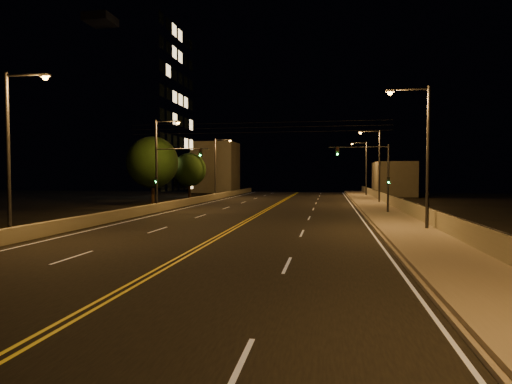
% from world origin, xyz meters
% --- Properties ---
extents(road, '(18.00, 120.00, 0.02)m').
position_xyz_m(road, '(0.00, 20.00, 0.01)').
color(road, black).
rests_on(road, ground).
extents(sidewalk, '(3.60, 120.00, 0.30)m').
position_xyz_m(sidewalk, '(10.80, 20.00, 0.15)').
color(sidewalk, gray).
rests_on(sidewalk, ground).
extents(curb, '(0.14, 120.00, 0.15)m').
position_xyz_m(curb, '(8.93, 20.00, 0.07)').
color(curb, gray).
rests_on(curb, ground).
extents(parapet_wall, '(0.30, 120.00, 1.00)m').
position_xyz_m(parapet_wall, '(12.45, 20.00, 0.80)').
color(parapet_wall, gray).
rests_on(parapet_wall, sidewalk).
extents(jersey_barrier, '(0.45, 120.00, 0.79)m').
position_xyz_m(jersey_barrier, '(-9.83, 20.00, 0.39)').
color(jersey_barrier, gray).
rests_on(jersey_barrier, ground).
extents(distant_building_right, '(6.00, 10.00, 5.56)m').
position_xyz_m(distant_building_right, '(16.50, 67.57, 2.78)').
color(distant_building_right, slate).
rests_on(distant_building_right, ground).
extents(distant_building_left, '(8.00, 8.00, 9.80)m').
position_xyz_m(distant_building_left, '(-16.00, 76.08, 4.90)').
color(distant_building_left, slate).
rests_on(distant_building_left, ground).
extents(parapet_rail, '(0.06, 120.00, 0.06)m').
position_xyz_m(parapet_rail, '(12.45, 20.00, 1.33)').
color(parapet_rail, black).
rests_on(parapet_rail, parapet_wall).
extents(lane_markings, '(17.32, 116.00, 0.00)m').
position_xyz_m(lane_markings, '(0.00, 19.93, 0.02)').
color(lane_markings, silver).
rests_on(lane_markings, road).
extents(streetlight_1, '(2.55, 0.28, 8.67)m').
position_xyz_m(streetlight_1, '(11.51, 20.89, 5.03)').
color(streetlight_1, '#2D2D33').
rests_on(streetlight_1, ground).
extents(streetlight_2, '(2.55, 0.28, 8.67)m').
position_xyz_m(streetlight_2, '(11.51, 45.60, 5.03)').
color(streetlight_2, '#2D2D33').
rests_on(streetlight_2, ground).
extents(streetlight_3, '(2.55, 0.28, 8.67)m').
position_xyz_m(streetlight_3, '(11.51, 63.62, 5.03)').
color(streetlight_3, '#2D2D33').
rests_on(streetlight_3, ground).
extents(streetlight_4, '(2.55, 0.28, 8.67)m').
position_xyz_m(streetlight_4, '(-9.91, 13.79, 5.03)').
color(streetlight_4, '#2D2D33').
rests_on(streetlight_4, ground).
extents(streetlight_5, '(2.55, 0.28, 8.67)m').
position_xyz_m(streetlight_5, '(-9.91, 32.85, 5.03)').
color(streetlight_5, '#2D2D33').
rests_on(streetlight_5, ground).
extents(streetlight_6, '(2.55, 0.28, 8.67)m').
position_xyz_m(streetlight_6, '(-9.91, 54.20, 5.03)').
color(streetlight_6, '#2D2D33').
rests_on(streetlight_6, ground).
extents(traffic_signal_right, '(5.11, 0.31, 6.05)m').
position_xyz_m(traffic_signal_right, '(9.99, 31.96, 3.83)').
color(traffic_signal_right, '#2D2D33').
rests_on(traffic_signal_right, ground).
extents(traffic_signal_left, '(5.11, 0.31, 6.05)m').
position_xyz_m(traffic_signal_left, '(-8.79, 31.96, 3.83)').
color(traffic_signal_left, '#2D2D33').
rests_on(traffic_signal_left, ground).
extents(overhead_wires, '(22.00, 0.03, 0.83)m').
position_xyz_m(overhead_wires, '(0.00, 29.50, 7.40)').
color(overhead_wires, black).
extents(building_tower, '(24.00, 15.00, 27.20)m').
position_xyz_m(building_tower, '(-27.78, 54.10, 13.03)').
color(building_tower, slate).
rests_on(building_tower, ground).
extents(tree_0, '(5.69, 5.69, 7.71)m').
position_xyz_m(tree_0, '(-13.30, 39.17, 4.86)').
color(tree_0, black).
rests_on(tree_0, ground).
extents(tree_1, '(4.73, 4.73, 6.41)m').
position_xyz_m(tree_1, '(-16.17, 45.93, 4.04)').
color(tree_1, black).
rests_on(tree_1, ground).
extents(tree_2, '(4.94, 4.94, 6.69)m').
position_xyz_m(tree_2, '(-14.32, 54.80, 4.21)').
color(tree_2, black).
rests_on(tree_2, ground).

